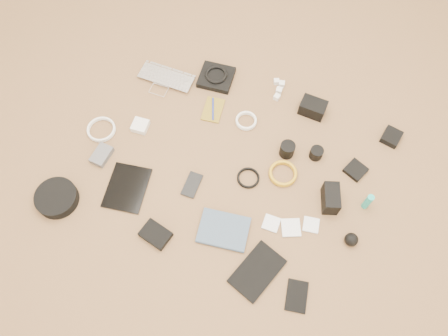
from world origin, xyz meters
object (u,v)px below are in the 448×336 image
(dslr_camera, at_px, (313,108))
(headphone_case, at_px, (57,198))
(paperback, at_px, (219,248))
(phone, at_px, (192,185))
(tablet, at_px, (127,188))
(laptop, at_px, (163,83))

(dslr_camera, height_order, headphone_case, dslr_camera)
(headphone_case, height_order, paperback, headphone_case)
(dslr_camera, relative_size, phone, 1.01)
(tablet, bearing_deg, paperback, -21.52)
(dslr_camera, bearing_deg, tablet, -130.39)
(dslr_camera, bearing_deg, headphone_case, -133.84)
(dslr_camera, height_order, tablet, dslr_camera)
(dslr_camera, bearing_deg, laptop, -168.17)
(tablet, bearing_deg, laptop, 89.45)
(laptop, distance_m, dslr_camera, 0.76)
(dslr_camera, height_order, phone, dslr_camera)
(dslr_camera, relative_size, paperback, 0.58)
(headphone_case, xyz_separation_m, paperback, (0.75, 0.05, -0.02))
(laptop, xyz_separation_m, phone, (0.35, -0.47, -0.01))
(phone, bearing_deg, dslr_camera, 54.94)
(phone, bearing_deg, headphone_case, -152.55)
(tablet, distance_m, paperback, 0.50)
(phone, height_order, paperback, paperback)
(laptop, relative_size, tablet, 1.25)
(laptop, xyz_separation_m, tablet, (0.08, -0.59, -0.01))
(laptop, height_order, paperback, laptop)
(tablet, height_order, paperback, paperback)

